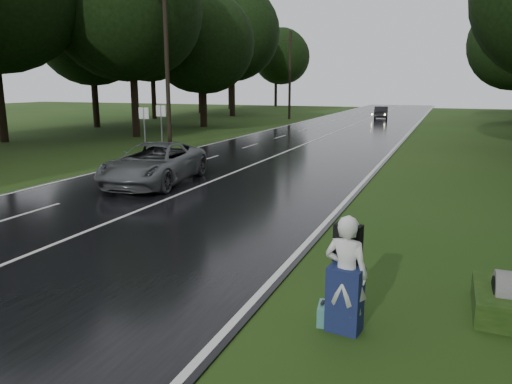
# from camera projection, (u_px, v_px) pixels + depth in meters

# --- Properties ---
(ground) EXTENTS (160.00, 160.00, 0.00)m
(ground) POSITION_uv_depth(u_px,v_px,m) (57.00, 245.00, 12.11)
(ground) COLOR #233E12
(ground) RESTS_ON ground
(road) EXTENTS (12.00, 140.00, 0.04)m
(road) POSITION_uv_depth(u_px,v_px,m) (295.00, 148.00, 30.24)
(road) COLOR black
(road) RESTS_ON ground
(lane_center) EXTENTS (0.12, 140.00, 0.01)m
(lane_center) POSITION_uv_depth(u_px,v_px,m) (295.00, 148.00, 30.23)
(lane_center) COLOR silver
(lane_center) RESTS_ON road
(grey_car) EXTENTS (3.41, 6.06, 1.60)m
(grey_car) POSITION_uv_depth(u_px,v_px,m) (154.00, 164.00, 19.27)
(grey_car) COLOR #505456
(grey_car) RESTS_ON road
(far_car) EXTENTS (2.01, 4.46, 1.42)m
(far_car) POSITION_uv_depth(u_px,v_px,m) (381.00, 113.00, 55.95)
(far_car) COLOR black
(far_car) RESTS_ON road
(hitchhiker) EXTENTS (0.77, 0.71, 1.94)m
(hitchhiker) POSITION_uv_depth(u_px,v_px,m) (346.00, 278.00, 7.72)
(hitchhiker) COLOR silver
(hitchhiker) RESTS_ON ground
(suitcase) EXTENTS (0.19, 0.47, 0.33)m
(suitcase) POSITION_uv_depth(u_px,v_px,m) (322.00, 313.00, 8.13)
(suitcase) COLOR teal
(suitcase) RESTS_ON ground
(utility_pole_mid) EXTENTS (1.80, 0.28, 10.21)m
(utility_pole_mid) POSITION_uv_depth(u_px,v_px,m) (170.00, 144.00, 32.54)
(utility_pole_mid) COLOR black
(utility_pole_mid) RESTS_ON ground
(utility_pole_far) EXTENTS (1.80, 0.28, 9.78)m
(utility_pole_far) POSITION_uv_depth(u_px,v_px,m) (289.00, 119.00, 56.13)
(utility_pole_far) COLOR black
(utility_pole_far) RESTS_ON ground
(road_sign_a) EXTENTS (0.64, 0.10, 2.66)m
(road_sign_a) POSITION_uv_depth(u_px,v_px,m) (146.00, 154.00, 27.78)
(road_sign_a) COLOR white
(road_sign_a) RESTS_ON ground
(road_sign_b) EXTENTS (0.65, 0.10, 2.70)m
(road_sign_b) POSITION_uv_depth(u_px,v_px,m) (163.00, 151.00, 29.38)
(road_sign_b) COLOR white
(road_sign_b) RESTS_ON ground
(tree_left_d) EXTENTS (10.56, 10.56, 16.50)m
(tree_left_d) POSITION_uv_depth(u_px,v_px,m) (137.00, 137.00, 37.14)
(tree_left_d) COLOR black
(tree_left_d) RESTS_ON ground
(tree_left_e) EXTENTS (8.10, 8.10, 12.65)m
(tree_left_e) POSITION_uv_depth(u_px,v_px,m) (204.00, 127.00, 46.08)
(tree_left_e) COLOR black
(tree_left_e) RESTS_ON ground
(tree_left_f) EXTENTS (11.12, 11.12, 17.38)m
(tree_left_f) POSITION_uv_depth(u_px,v_px,m) (232.00, 116.00, 61.58)
(tree_left_f) COLOR black
(tree_left_f) RESTS_ON ground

